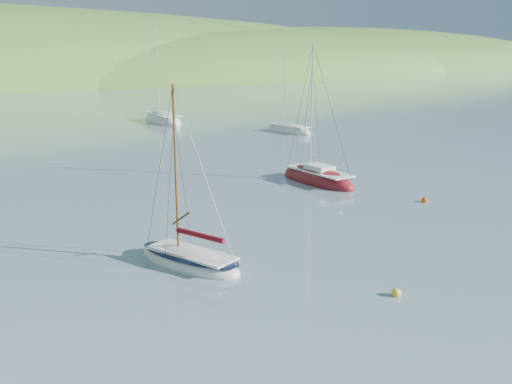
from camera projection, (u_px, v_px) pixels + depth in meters
ground at (357, 298)px, 21.98m from camera, size 700.00×700.00×0.00m
daysailer_white at (190, 260)px, 25.29m from camera, size 3.61×5.85×8.46m
sloop_red at (318, 179)px, 40.97m from camera, size 2.53×7.12×10.50m
distant_sloop_b at (163, 121)px, 74.52m from camera, size 4.57×10.03×13.81m
distant_sloop_d at (289, 131)px, 65.58m from camera, size 2.95×6.97×9.71m
mooring_buoys at (268, 257)px, 25.97m from camera, size 26.28×9.72×0.41m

